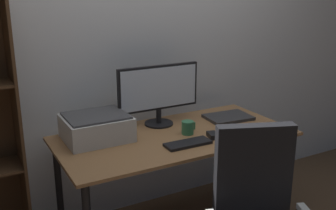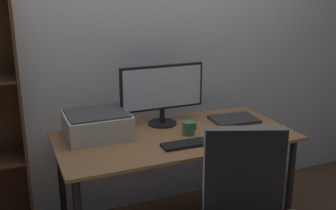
% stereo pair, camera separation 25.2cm
% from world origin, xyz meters
% --- Properties ---
extents(back_wall, '(6.40, 0.10, 2.60)m').
position_xyz_m(back_wall, '(0.00, 0.54, 1.30)').
color(back_wall, silver).
rests_on(back_wall, ground).
extents(desk, '(1.53, 0.74, 0.74)m').
position_xyz_m(desk, '(0.00, 0.00, 0.66)').
color(desk, olive).
rests_on(desk, ground).
extents(monitor, '(0.59, 0.20, 0.42)m').
position_xyz_m(monitor, '(-0.00, 0.23, 0.98)').
color(monitor, black).
rests_on(monitor, desk).
extents(keyboard, '(0.29, 0.11, 0.02)m').
position_xyz_m(keyboard, '(-0.02, -0.19, 0.75)').
color(keyboard, black).
rests_on(keyboard, desk).
extents(mouse, '(0.08, 0.11, 0.03)m').
position_xyz_m(mouse, '(0.18, -0.16, 0.76)').
color(mouse, black).
rests_on(mouse, desk).
extents(coffee_mug, '(0.10, 0.08, 0.09)m').
position_xyz_m(coffee_mug, '(0.08, -0.03, 0.78)').
color(coffee_mug, '#387F51').
rests_on(coffee_mug, desk).
extents(laptop, '(0.34, 0.25, 0.02)m').
position_xyz_m(laptop, '(0.50, 0.10, 0.75)').
color(laptop, '#2D2D30').
rests_on(laptop, desk).
extents(printer, '(0.40, 0.34, 0.16)m').
position_xyz_m(printer, '(-0.47, 0.17, 0.82)').
color(printer, silver).
rests_on(printer, desk).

